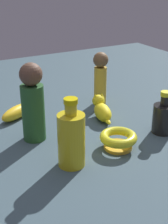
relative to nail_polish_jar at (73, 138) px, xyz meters
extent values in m
plane|color=#384C56|center=(-0.08, 0.09, -0.02)|extent=(2.00, 2.00, 0.00)
cylinder|color=#1C4025|center=(0.00, 0.00, -0.01)|extent=(0.04, 0.04, 0.02)
cylinder|color=yellow|center=(0.00, 0.00, 0.00)|extent=(0.03, 0.03, 0.00)
cylinder|color=black|center=(0.00, 0.00, 0.01)|extent=(0.04, 0.04, 0.01)
ellipsoid|color=yellow|center=(-0.10, 0.17, 0.01)|extent=(0.12, 0.08, 0.06)
sphere|color=yellow|center=(-0.14, 0.18, 0.04)|extent=(0.05, 0.05, 0.05)
cone|color=yellow|center=(-0.15, 0.17, 0.06)|extent=(0.02, 0.02, 0.02)
cone|color=yellow|center=(-0.14, 0.19, 0.06)|extent=(0.02, 0.02, 0.02)
ellipsoid|color=yellow|center=(-0.05, 0.16, 0.00)|extent=(0.05, 0.03, 0.02)
cylinder|color=gold|center=(0.10, 0.10, -0.01)|extent=(0.09, 0.09, 0.01)
torus|color=gold|center=(0.10, 0.10, 0.02)|extent=(0.11, 0.11, 0.03)
cylinder|color=#265528|center=(-0.08, -0.10, 0.07)|extent=(0.09, 0.09, 0.18)
sphere|color=brown|center=(-0.08, -0.10, 0.20)|extent=(0.07, 0.07, 0.07)
ellipsoid|color=yellow|center=(-0.26, -0.09, 0.01)|extent=(0.12, 0.15, 0.05)
cylinder|color=black|center=(0.08, 0.29, 0.03)|extent=(0.07, 0.07, 0.10)
cylinder|color=black|center=(0.08, 0.29, 0.10)|extent=(0.03, 0.03, 0.03)
cylinder|color=yellow|center=(0.08, 0.29, 0.12)|extent=(0.03, 0.03, 0.01)
cylinder|color=gold|center=(0.11, -0.06, 0.06)|extent=(0.08, 0.08, 0.15)
cylinder|color=gold|center=(0.11, -0.06, 0.15)|extent=(0.03, 0.03, 0.03)
cylinder|color=#C6B206|center=(0.11, -0.06, 0.18)|extent=(0.04, 0.04, 0.01)
cylinder|color=gold|center=(-0.23, 0.24, 0.06)|extent=(0.05, 0.05, 0.15)
sphere|color=brown|center=(-0.23, 0.24, 0.17)|extent=(0.06, 0.06, 0.06)
camera|label=1|loc=(0.83, -0.42, 0.50)|focal=53.64mm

